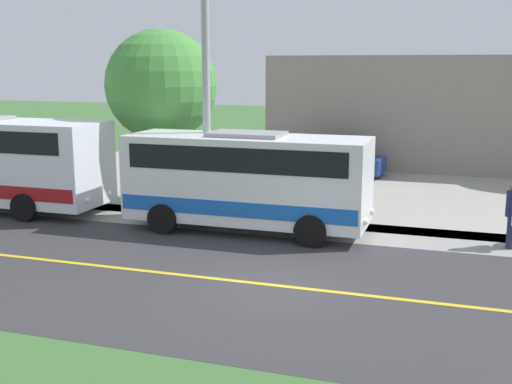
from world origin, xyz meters
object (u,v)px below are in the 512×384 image
at_px(shuttle_bus_front, 247,177).
at_px(street_light_pole, 204,78).
at_px(commercial_building, 487,109).
at_px(parked_car_near, 333,160).
at_px(tree_curbside, 161,86).
at_px(pedestrian_with_bags, 512,213).

height_order(shuttle_bus_front, street_light_pole, street_light_pole).
relative_size(street_light_pole, commercial_building, 0.40).
height_order(shuttle_bus_front, parked_car_near, shuttle_bus_front).
bearing_deg(parked_car_near, commercial_building, 134.10).
relative_size(street_light_pole, parked_car_near, 1.81).
xyz_separation_m(shuttle_bus_front, street_light_pole, (-0.42, -1.49, 2.89)).
bearing_deg(tree_curbside, shuttle_bus_front, 55.03).
xyz_separation_m(pedestrian_with_bags, street_light_pole, (0.02, -8.92, 3.53)).
height_order(pedestrian_with_bags, commercial_building, commercial_building).
bearing_deg(commercial_building, shuttle_bus_front, -22.68).
distance_m(shuttle_bus_front, parked_car_near, 10.62).
height_order(pedestrian_with_bags, street_light_pole, street_light_pole).
relative_size(shuttle_bus_front, pedestrian_with_bags, 4.01).
xyz_separation_m(pedestrian_with_bags, tree_curbside, (-2.50, -11.63, 3.18)).
height_order(parked_car_near, tree_curbside, tree_curbside).
xyz_separation_m(shuttle_bus_front, tree_curbside, (-2.94, -4.20, 2.54)).
relative_size(shuttle_bus_front, commercial_building, 0.36).
bearing_deg(pedestrian_with_bags, commercial_building, -178.77).
height_order(tree_curbside, commercial_building, tree_curbside).
relative_size(shuttle_bus_front, street_light_pole, 0.89).
bearing_deg(tree_curbside, commercial_building, 141.14).
relative_size(pedestrian_with_bags, parked_car_near, 0.40).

